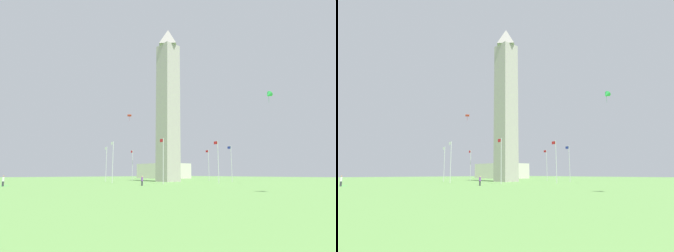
# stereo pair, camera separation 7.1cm
# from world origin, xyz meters

# --- Properties ---
(ground_plane) EXTENTS (260.00, 260.00, 0.00)m
(ground_plane) POSITION_xyz_m (0.00, 0.00, 0.00)
(ground_plane) COLOR #609347
(obelisk_monument) EXTENTS (4.72, 4.72, 42.94)m
(obelisk_monument) POSITION_xyz_m (0.00, 0.00, 21.47)
(obelisk_monument) COLOR #A8A399
(obelisk_monument) RESTS_ON ground
(flagpole_n) EXTENTS (1.12, 0.14, 9.32)m
(flagpole_n) POSITION_xyz_m (16.63, 0.00, 5.06)
(flagpole_n) COLOR silver
(flagpole_n) RESTS_ON ground
(flagpole_ne) EXTENTS (1.12, 0.14, 9.32)m
(flagpole_ne) POSITION_xyz_m (11.77, 11.72, 5.06)
(flagpole_ne) COLOR silver
(flagpole_ne) RESTS_ON ground
(flagpole_e) EXTENTS (1.12, 0.14, 9.32)m
(flagpole_e) POSITION_xyz_m (0.05, 16.58, 5.06)
(flagpole_e) COLOR silver
(flagpole_e) RESTS_ON ground
(flagpole_se) EXTENTS (1.12, 0.14, 9.32)m
(flagpole_se) POSITION_xyz_m (-11.67, 11.72, 5.06)
(flagpole_se) COLOR silver
(flagpole_se) RESTS_ON ground
(flagpole_s) EXTENTS (1.12, 0.14, 9.32)m
(flagpole_s) POSITION_xyz_m (-16.53, 0.00, 5.06)
(flagpole_s) COLOR silver
(flagpole_s) RESTS_ON ground
(flagpole_sw) EXTENTS (1.12, 0.14, 9.32)m
(flagpole_sw) POSITION_xyz_m (-11.67, -11.72, 5.06)
(flagpole_sw) COLOR silver
(flagpole_sw) RESTS_ON ground
(flagpole_w) EXTENTS (1.12, 0.14, 9.32)m
(flagpole_w) POSITION_xyz_m (0.05, -16.58, 5.06)
(flagpole_w) COLOR silver
(flagpole_w) RESTS_ON ground
(flagpole_nw) EXTENTS (1.12, 0.14, 9.32)m
(flagpole_nw) POSITION_xyz_m (11.77, -11.72, 5.06)
(flagpole_nw) COLOR silver
(flagpole_nw) RESTS_ON ground
(person_white_shirt) EXTENTS (0.32, 0.32, 1.78)m
(person_white_shirt) POSITION_xyz_m (-1.44, 37.95, 0.89)
(person_white_shirt) COLOR #2D2D38
(person_white_shirt) RESTS_ON ground
(person_purple_shirt) EXTENTS (0.32, 0.32, 1.68)m
(person_purple_shirt) POSITION_xyz_m (-14.80, 19.22, 0.83)
(person_purple_shirt) COLOR #2D2D38
(person_purple_shirt) RESTS_ON ground
(kite_red_diamond) EXTENTS (1.13, 1.15, 1.35)m
(kite_red_diamond) POSITION_xyz_m (-4.55, 15.46, 14.69)
(kite_red_diamond) COLOR red
(kite_green_delta) EXTENTS (1.57, 1.87, 2.54)m
(kite_green_delta) POSITION_xyz_m (-27.73, -2.81, 17.89)
(kite_green_delta) COLOR green
(distant_building) EXTENTS (20.57, 14.59, 6.45)m
(distant_building) POSITION_xyz_m (39.40, -32.18, 3.22)
(distant_building) COLOR beige
(distant_building) RESTS_ON ground
(picnic_blanket_near_first_person) EXTENTS (1.71, 2.03, 0.01)m
(picnic_blanket_near_first_person) POSITION_xyz_m (0.11, 37.73, 0.01)
(picnic_blanket_near_first_person) COLOR green
(picnic_blanket_near_first_person) RESTS_ON ground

